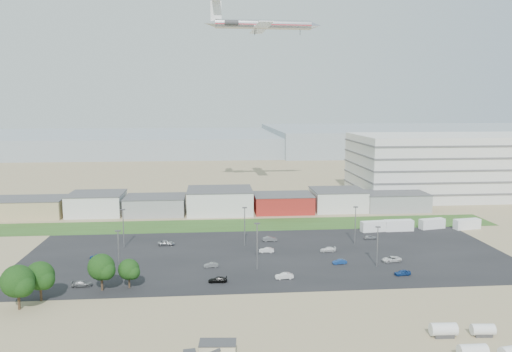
{
  "coord_description": "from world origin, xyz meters",
  "views": [
    {
      "loc": [
        -8.44,
        -99.32,
        37.45
      ],
      "look_at": [
        2.28,
        22.0,
        19.74
      ],
      "focal_mm": 35.0,
      "sensor_mm": 36.0,
      "label": 1
    }
  ],
  "objects": [
    {
      "name": "airliner",
      "position": [
        12.26,
        102.44,
        68.31
      ],
      "size": [
        47.8,
        33.51,
        13.78
      ],
      "primitive_type": null,
      "rotation": [
        0.0,
        0.0,
        0.04
      ],
      "color": "silver"
    },
    {
      "name": "box_trailer_c",
      "position": [
        57.6,
        42.54,
        1.47
      ],
      "size": [
        8.19,
        4.03,
        2.94
      ],
      "primitive_type": null,
      "rotation": [
        0.0,
        0.0,
        0.21
      ],
      "color": "silver",
      "rests_on": "ground"
    },
    {
      "name": "box_trailer_d",
      "position": [
        67.87,
        41.09,
        1.5
      ],
      "size": [
        8.33,
        3.8,
        3.01
      ],
      "primitive_type": null,
      "rotation": [
        0.0,
        0.0,
        0.17
      ],
      "color": "silver",
      "rests_on": "ground"
    },
    {
      "name": "parked_car_3",
      "position": [
        -7.61,
        2.1,
        0.58
      ],
      "size": [
        4.08,
        1.84,
        1.16
      ],
      "primitive_type": "imported",
      "rotation": [
        0.0,
        0.0,
        -1.63
      ],
      "color": "black",
      "rests_on": "ground"
    },
    {
      "name": "hills_backdrop",
      "position": [
        40.0,
        315.0,
        4.5
      ],
      "size": [
        700.0,
        200.0,
        9.0
      ],
      "primitive_type": null,
      "color": "gray",
      "rests_on": "ground"
    },
    {
      "name": "parked_car_7",
      "position": [
        5.01,
        22.43,
        0.62
      ],
      "size": [
        3.9,
        1.73,
        1.24
      ],
      "primitive_type": "imported",
      "rotation": [
        0.0,
        0.0,
        -1.68
      ],
      "color": "silver",
      "rests_on": "ground"
    },
    {
      "name": "storage_tank_ne",
      "position": [
        35.02,
        -26.34,
        1.1
      ],
      "size": [
        3.8,
        2.1,
        2.21
      ],
      "primitive_type": null,
      "rotation": [
        0.0,
        0.0,
        -0.07
      ],
      "color": "silver",
      "rests_on": "ground"
    },
    {
      "name": "parked_car_9",
      "position": [
        -20.91,
        31.36,
        0.61
      ],
      "size": [
        4.45,
        2.12,
        1.23
      ],
      "primitive_type": "imported",
      "rotation": [
        0.0,
        0.0,
        1.59
      ],
      "color": "#A5A5AA",
      "rests_on": "ground"
    },
    {
      "name": "lightpole_back_l",
      "position": [
        -31.83,
        30.22,
        5.13
      ],
      "size": [
        1.21,
        0.5,
        10.27
      ],
      "primitive_type": null,
      "color": "slate",
      "rests_on": "ground"
    },
    {
      "name": "parking_garage",
      "position": [
        90.0,
        95.0,
        12.5
      ],
      "size": [
        80.0,
        40.0,
        25.0
      ],
      "primitive_type": "cube",
      "color": "silver",
      "rests_on": "ground"
    },
    {
      "name": "lightpole_front_l",
      "position": [
        -29.08,
        8.25,
        5.09
      ],
      "size": [
        1.2,
        0.5,
        10.17
      ],
      "primitive_type": null,
      "color": "slate",
      "rests_on": "ground"
    },
    {
      "name": "parked_car_4",
      "position": [
        -9.04,
        12.05,
        0.55
      ],
      "size": [
        3.38,
        1.37,
        1.09
      ],
      "primitive_type": "imported",
      "rotation": [
        0.0,
        0.0,
        -1.51
      ],
      "color": "#595B5E",
      "rests_on": "ground"
    },
    {
      "name": "lightpole_front_r",
      "position": [
        29.35,
        9.38,
        4.73
      ],
      "size": [
        1.11,
        0.46,
        9.46
      ],
      "primitive_type": null,
      "color": "slate",
      "rests_on": "ground"
    },
    {
      "name": "box_trailer_b",
      "position": [
        46.51,
        40.83,
        1.6
      ],
      "size": [
        8.6,
        2.92,
        3.2
      ],
      "primitive_type": null,
      "rotation": [
        0.0,
        0.0,
        0.03
      ],
      "color": "silver",
      "rests_on": "ground"
    },
    {
      "name": "lightpole_back_r",
      "position": [
        29.53,
        28.09,
        5.13
      ],
      "size": [
        1.21,
        0.5,
        10.26
      ],
      "primitive_type": null,
      "color": "slate",
      "rests_on": "ground"
    },
    {
      "name": "tree_right",
      "position": [
        -30.98,
        -0.41,
        4.3
      ],
      "size": [
        5.73,
        5.73,
        8.59
      ],
      "primitive_type": null,
      "color": "black",
      "rests_on": "ground"
    },
    {
      "name": "portable_shed",
      "position": [
        -7.99,
        -30.15,
        1.38
      ],
      "size": [
        5.67,
        3.27,
        2.75
      ],
      "primitive_type": null,
      "rotation": [
        0.0,
        0.0,
        -0.08
      ],
      "color": "beige",
      "rests_on": "ground"
    },
    {
      "name": "parked_car_1",
      "position": [
        21.17,
        11.79,
        0.55
      ],
      "size": [
        3.48,
        1.59,
        1.11
      ],
      "primitive_type": "imported",
      "rotation": [
        0.0,
        0.0,
        -1.44
      ],
      "color": "navy",
      "rests_on": "ground"
    },
    {
      "name": "parked_car_11",
      "position": [
        7.06,
        32.82,
        0.65
      ],
      "size": [
        3.96,
        1.49,
        1.29
      ],
      "primitive_type": "imported",
      "rotation": [
        0.0,
        0.0,
        1.6
      ],
      "color": "#595B5E",
      "rests_on": "ground"
    },
    {
      "name": "ground",
      "position": [
        0.0,
        0.0,
        0.0
      ],
      "size": [
        700.0,
        700.0,
        0.0
      ],
      "primitive_type": "plane",
      "color": "#978260",
      "rests_on": "ground"
    },
    {
      "name": "parked_car_2",
      "position": [
        32.98,
        2.91,
        0.61
      ],
      "size": [
        3.72,
        1.77,
        1.23
      ],
      "primitive_type": "imported",
      "rotation": [
        0.0,
        0.0,
        -1.48
      ],
      "color": "navy",
      "rests_on": "ground"
    },
    {
      "name": "box_trailer_a",
      "position": [
        39.11,
        40.69,
        1.51
      ],
      "size": [
        8.31,
        3.46,
        3.02
      ],
      "primitive_type": null,
      "rotation": [
        0.0,
        0.0,
        0.12
      ],
      "color": "silver",
      "rests_on": "ground"
    },
    {
      "name": "lightpole_front_m",
      "position": [
        1.43,
        9.64,
        5.42
      ],
      "size": [
        1.28,
        0.53,
        10.84
      ],
      "primitive_type": null,
      "color": "slate",
      "rests_on": "ground"
    },
    {
      "name": "parked_car_13",
      "position": [
        6.73,
        2.99,
        0.65
      ],
      "size": [
        4.01,
        1.64,
        1.29
      ],
      "primitive_type": "imported",
      "rotation": [
        0.0,
        0.0,
        -1.5
      ],
      "color": "silver",
      "rests_on": "ground"
    },
    {
      "name": "parked_car_10",
      "position": [
        -35.63,
        2.14,
        0.61
      ],
      "size": [
        4.29,
        1.94,
        1.22
      ],
      "primitive_type": "imported",
      "rotation": [
        0.0,
        0.0,
        1.63
      ],
      "color": "#595B5E",
      "rests_on": "ground"
    },
    {
      "name": "tree_left",
      "position": [
        -44.08,
        -8.81,
        4.77
      ],
      "size": [
        6.36,
        6.36,
        9.55
      ],
      "primitive_type": null,
      "color": "black",
      "rests_on": "ground"
    },
    {
      "name": "tree_mid",
      "position": [
        -41.46,
        -4.92,
        4.38
      ],
      "size": [
        5.85,
        5.85,
        8.77
      ],
      "primitive_type": null,
      "color": "black",
      "rests_on": "ground"
    },
    {
      "name": "tree_near",
      "position": [
        -25.72,
        0.51,
        3.45
      ],
      "size": [
        4.6,
        4.6,
        6.91
      ],
      "primitive_type": null,
      "color": "black",
      "rests_on": "ground"
    },
    {
      "name": "storage_tank_nw",
      "position": [
        28.52,
        -26.03,
        1.26
      ],
      "size": [
        4.3,
        2.3,
        2.52
      ],
      "primitive_type": null,
      "rotation": [
        0.0,
        0.0,
        -0.05
      ],
      "color": "silver",
      "rests_on": "ground"
    },
    {
      "name": "grass_strip",
      "position": [
        0.0,
        52.0,
        0.01
      ],
      "size": [
        160.0,
        16.0,
        0.02
      ],
      "primitive_type": "cube",
      "color": "#314E1D",
      "rests_on": "ground"
    },
    {
      "name": "parked_car_0",
      "position": [
        33.96,
        12.35,
        0.64
      ],
      "size": [
        4.84,
        2.62,
        1.29
      ],
      "primitive_type": "imported",
      "rotation": [
        0.0,
        0.0,
        -1.46
      ],
      "color": "silver",
      "rests_on": "ground"
    },
    {
      "name": "lightpole_back_m",
      "position": [
        -0.09,
        29.24,
        5.19
      ],
      "size": [
        1.22,
        0.51,
        10.37
      ],
      "primitive_type": null,
      "color": "slate",
      "rests_on": "ground"
    },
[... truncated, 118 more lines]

